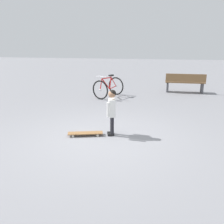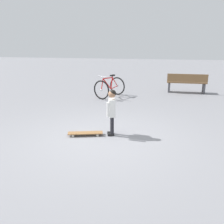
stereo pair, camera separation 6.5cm
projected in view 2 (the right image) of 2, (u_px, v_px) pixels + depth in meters
The scene contains 5 objects.
ground_plane at pixel (102, 139), 5.52m from camera, with size 50.00×50.00×0.00m, color gray.
child_person at pixel (112, 107), 5.59m from camera, with size 0.40×0.23×1.06m.
skateboard at pixel (85, 133), 5.71m from camera, with size 0.39×0.82×0.07m.
bicycle_mid at pixel (110, 87), 9.54m from camera, with size 1.27×1.10×0.85m.
street_bench at pixel (187, 83), 10.30m from camera, with size 0.45×1.60×0.80m.
Camera 2 is at (4.99, 1.21, 2.11)m, focal length 39.89 mm.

